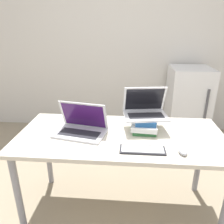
# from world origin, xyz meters

# --- Properties ---
(wall_back) EXTENTS (8.00, 0.05, 2.70)m
(wall_back) POSITION_xyz_m (0.00, 2.09, 1.35)
(wall_back) COLOR silver
(wall_back) RESTS_ON ground_plane
(desk) EXTENTS (1.56, 0.72, 0.73)m
(desk) POSITION_xyz_m (0.00, 0.36, 0.66)
(desk) COLOR beige
(desk) RESTS_ON ground_plane
(laptop_left) EXTENTS (0.41, 0.31, 0.24)m
(laptop_left) POSITION_xyz_m (-0.30, 0.36, 0.78)
(laptop_left) COLOR silver
(laptop_left) RESTS_ON desk
(book_stack) EXTENTS (0.22, 0.27, 0.11)m
(book_stack) POSITION_xyz_m (0.18, 0.45, 0.79)
(book_stack) COLOR #33753D
(book_stack) RESTS_ON desk
(laptop_on_books) EXTENTS (0.36, 0.27, 0.23)m
(laptop_on_books) POSITION_xyz_m (0.18, 0.48, 0.89)
(laptop_on_books) COLOR silver
(laptop_on_books) RESTS_ON book_stack
(wireless_keyboard) EXTENTS (0.30, 0.11, 0.01)m
(wireless_keyboard) POSITION_xyz_m (0.15, 0.14, 0.74)
(wireless_keyboard) COLOR #28282D
(wireless_keyboard) RESTS_ON desk
(mouse) EXTENTS (0.06, 0.10, 0.03)m
(mouse) POSITION_xyz_m (0.41, 0.13, 0.75)
(mouse) COLOR #B2B2B7
(mouse) RESTS_ON desk
(mini_fridge) EXTENTS (0.51, 0.58, 1.01)m
(mini_fridge) POSITION_xyz_m (0.84, 1.74, 0.50)
(mini_fridge) COLOR white
(mini_fridge) RESTS_ON ground_plane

